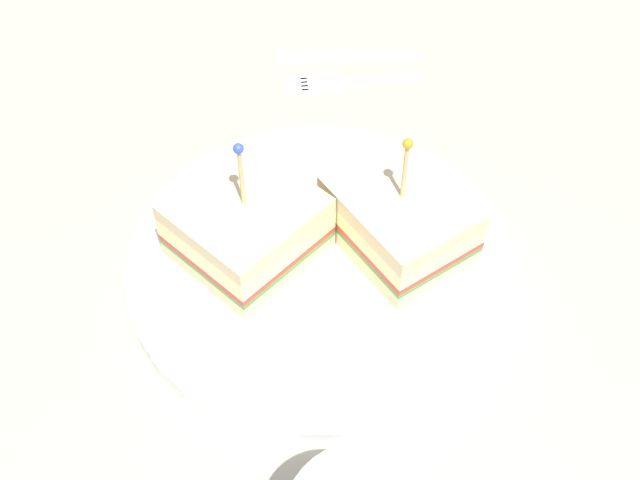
{
  "coord_description": "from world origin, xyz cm",
  "views": [
    {
      "loc": [
        -32.04,
        17.4,
        47.44
      ],
      "look_at": [
        0.0,
        0.0,
        3.4
      ],
      "focal_mm": 46.99,
      "sensor_mm": 36.0,
      "label": 1
    }
  ],
  "objects_px": {
    "fork": "(338,81)",
    "knife": "(341,55)",
    "sandwich_half_back": "(247,226)",
    "sandwich_half_front": "(399,220)",
    "plate": "(320,264)"
  },
  "relations": [
    {
      "from": "sandwich_half_front",
      "to": "sandwich_half_back",
      "type": "bearing_deg",
      "value": 64.75
    },
    {
      "from": "sandwich_half_front",
      "to": "fork",
      "type": "bearing_deg",
      "value": -16.94
    },
    {
      "from": "fork",
      "to": "sandwich_half_front",
      "type": "bearing_deg",
      "value": 163.06
    },
    {
      "from": "plate",
      "to": "sandwich_half_front",
      "type": "xyz_separation_m",
      "value": [
        -0.01,
        -0.05,
        0.03
      ]
    },
    {
      "from": "sandwich_half_back",
      "to": "knife",
      "type": "height_order",
      "value": "sandwich_half_back"
    },
    {
      "from": "plate",
      "to": "fork",
      "type": "height_order",
      "value": "plate"
    },
    {
      "from": "plate",
      "to": "knife",
      "type": "xyz_separation_m",
      "value": [
        0.2,
        -0.13,
        -0.01
      ]
    },
    {
      "from": "knife",
      "to": "sandwich_half_front",
      "type": "bearing_deg",
      "value": 160.52
    },
    {
      "from": "fork",
      "to": "knife",
      "type": "relative_size",
      "value": 0.97
    },
    {
      "from": "plate",
      "to": "sandwich_half_back",
      "type": "bearing_deg",
      "value": 52.27
    },
    {
      "from": "sandwich_half_back",
      "to": "fork",
      "type": "relative_size",
      "value": 0.95
    },
    {
      "from": "fork",
      "to": "knife",
      "type": "bearing_deg",
      "value": -33.15
    },
    {
      "from": "sandwich_half_front",
      "to": "fork",
      "type": "xyz_separation_m",
      "value": [
        0.19,
        -0.06,
        -0.04
      ]
    },
    {
      "from": "sandwich_half_front",
      "to": "fork",
      "type": "height_order",
      "value": "sandwich_half_front"
    },
    {
      "from": "sandwich_half_back",
      "to": "fork",
      "type": "distance_m",
      "value": 0.21
    }
  ]
}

